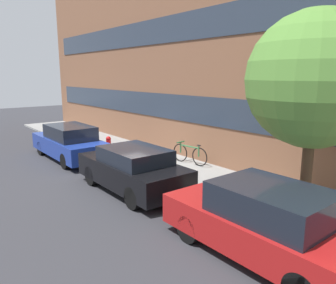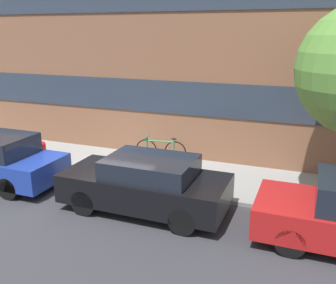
% 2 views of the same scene
% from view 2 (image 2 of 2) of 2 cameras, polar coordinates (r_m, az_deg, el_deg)
% --- Properties ---
extents(ground_plane, '(56.00, 56.00, 0.00)m').
position_cam_2_polar(ground_plane, '(11.24, -10.09, -6.27)').
color(ground_plane, '#333338').
extents(sidewalk_strip, '(28.00, 2.83, 0.11)m').
position_cam_2_polar(sidewalk_strip, '(12.36, -6.71, -3.71)').
color(sidewalk_strip, gray).
rests_on(sidewalk_strip, ground_plane).
extents(rowhouse_facade, '(28.00, 1.02, 9.93)m').
position_cam_2_polar(rowhouse_facade, '(13.29, -3.49, 19.37)').
color(rowhouse_facade, brown).
rests_on(rowhouse_facade, ground_plane).
extents(parked_car_black, '(4.08, 1.76, 1.39)m').
position_cam_2_polar(parked_car_black, '(9.26, -3.37, -6.38)').
color(parked_car_black, black).
rests_on(parked_car_black, ground_plane).
extents(fire_hydrant, '(0.54, 0.30, 0.80)m').
position_cam_2_polar(fire_hydrant, '(12.78, -18.49, -1.62)').
color(fire_hydrant, red).
rests_on(fire_hydrant, sidewalk_strip).
extents(bicycle, '(1.72, 0.44, 0.83)m').
position_cam_2_polar(bicycle, '(12.48, -1.14, -1.13)').
color(bicycle, black).
rests_on(bicycle, sidewalk_strip).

